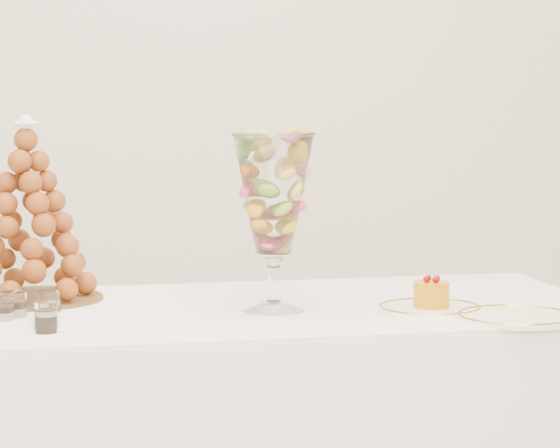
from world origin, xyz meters
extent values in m
cube|color=silver|center=(0.00, 2.00, 1.40)|extent=(4.50, 0.04, 2.80)
cube|color=white|center=(-0.09, 0.33, 0.72)|extent=(1.94, 0.88, 0.01)
cube|color=white|center=(-0.42, 0.33, 0.73)|extent=(0.63, 0.47, 0.02)
cylinder|color=white|center=(0.11, 0.29, 0.74)|extent=(0.14, 0.14, 0.02)
cylinder|color=white|center=(0.11, 0.29, 0.79)|extent=(0.03, 0.03, 0.09)
sphere|color=white|center=(0.11, 0.29, 0.84)|extent=(0.04, 0.04, 0.04)
cylinder|color=white|center=(0.45, 0.22, 0.73)|extent=(0.23, 0.23, 0.01)
cylinder|color=white|center=(0.60, 0.09, 0.73)|extent=(0.26, 0.26, 0.01)
cylinder|color=white|center=(-0.44, 0.17, 0.76)|extent=(0.06, 0.06, 0.07)
cylinder|color=white|center=(-0.37, 0.22, 0.76)|extent=(0.06, 0.06, 0.06)
cylinder|color=white|center=(-0.47, 0.14, 0.76)|extent=(0.06, 0.06, 0.07)
cylinder|color=white|center=(-0.38, 0.10, 0.76)|extent=(0.06, 0.06, 0.06)
cylinder|color=brown|center=(-0.42, 0.39, 0.75)|extent=(0.33, 0.33, 0.01)
cone|color=brown|center=(-0.42, 0.39, 0.95)|extent=(0.28, 0.28, 0.39)
sphere|color=white|center=(-0.42, 0.39, 1.13)|extent=(0.04, 0.04, 0.04)
cylinder|color=#CA7609|center=(0.45, 0.22, 0.76)|extent=(0.08, 0.08, 0.06)
sphere|color=#860406|center=(0.46, 0.22, 0.80)|extent=(0.01, 0.01, 0.01)
sphere|color=#860406|center=(0.45, 0.23, 0.80)|extent=(0.01, 0.01, 0.01)
sphere|color=#860406|center=(0.44, 0.21, 0.80)|extent=(0.01, 0.01, 0.01)
sphere|color=#860406|center=(0.45, 0.20, 0.80)|extent=(0.01, 0.01, 0.01)
camera|label=1|loc=(-0.31, -2.56, 1.22)|focal=85.00mm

